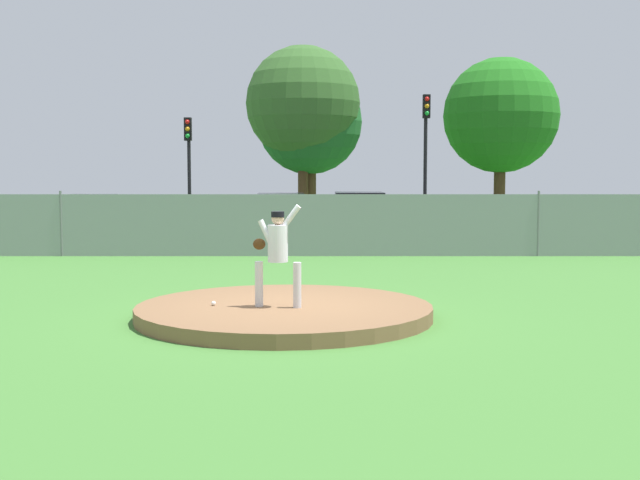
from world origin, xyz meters
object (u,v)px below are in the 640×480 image
pitcher_youth (278,249)px  traffic_light_near (190,154)px  traffic_light_far (427,140)px  parked_car_silver (86,220)px  baseball (214,303)px  traffic_cone_orange (21,230)px  parked_car_navy (282,219)px  parked_car_burgundy (360,219)px

pitcher_youth → traffic_light_near: traffic_light_near is taller
pitcher_youth → traffic_light_far: (4.78, 18.51, 2.49)m
pitcher_youth → parked_car_silver: bearing=116.5°
baseball → traffic_cone_orange: traffic_cone_orange is taller
traffic_light_far → parked_car_navy: bearing=-146.7°
parked_car_navy → traffic_light_near: bearing=133.0°
traffic_light_far → parked_car_burgundy: bearing=-127.6°
parked_car_navy → parked_car_silver: parked_car_navy is taller
parked_car_burgundy → parked_car_navy: size_ratio=0.92×
traffic_cone_orange → baseball: bearing=-60.9°
pitcher_youth → parked_car_navy: size_ratio=0.37×
parked_car_burgundy → parked_car_silver: parked_car_burgundy is taller
parked_car_silver → parked_car_burgundy: bearing=-0.3°
parked_car_burgundy → parked_car_navy: bearing=-179.9°
traffic_light_near → baseball: bearing=-79.6°
baseball → parked_car_navy: parked_car_navy is taller
traffic_light_near → traffic_light_far: (9.29, -0.55, 0.52)m
parked_car_burgundy → parked_car_silver: size_ratio=0.98×
traffic_cone_orange → traffic_light_far: (15.38, 1.22, 3.40)m
pitcher_youth → traffic_light_far: traffic_light_far is taller
parked_car_navy → baseball: bearing=-91.5°
parked_car_burgundy → traffic_light_far: bearing=52.4°
pitcher_youth → traffic_cone_orange: bearing=121.5°
parked_car_silver → traffic_cone_orange: parked_car_silver is taller
parked_car_burgundy → traffic_light_near: traffic_light_near is taller
pitcher_youth → traffic_cone_orange: pitcher_youth is taller
parked_car_silver → traffic_light_far: (12.25, 3.52, 2.88)m
parked_car_silver → traffic_light_far: size_ratio=0.77×
parked_car_navy → traffic_light_far: (5.44, 3.58, 2.86)m
parked_car_burgundy → traffic_cone_orange: size_ratio=7.41×
traffic_light_near → parked_car_silver: bearing=-126.0°
parked_car_silver → traffic_light_near: size_ratio=0.92×
parked_car_silver → traffic_light_near: 5.56m
traffic_cone_orange → traffic_light_near: 6.97m
parked_car_navy → parked_car_burgundy: bearing=0.1°
baseball → parked_car_burgundy: (3.07, 14.80, 0.55)m
traffic_cone_orange → traffic_light_far: 15.80m
parked_car_navy → traffic_light_near: size_ratio=0.97×
pitcher_youth → parked_car_silver: (-7.47, 14.99, -0.39)m
baseball → parked_car_navy: bearing=88.5°
parked_car_burgundy → traffic_light_far: 5.33m
parked_car_navy → traffic_cone_orange: parked_car_navy is taller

